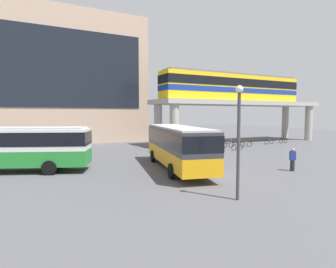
# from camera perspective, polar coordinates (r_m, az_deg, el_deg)

# --- Properties ---
(ground_plane) EXTENTS (120.00, 120.00, 0.00)m
(ground_plane) POSITION_cam_1_polar(r_m,az_deg,el_deg) (28.20, -4.16, -4.43)
(ground_plane) COLOR #515156
(station_building) EXTENTS (31.95, 10.20, 18.55)m
(station_building) POSITION_cam_1_polar(r_m,az_deg,el_deg) (45.13, -25.99, 10.18)
(station_building) COLOR tan
(station_building) RESTS_ON ground_plane
(elevated_platform) EXTENTS (26.71, 6.09, 5.98)m
(elevated_platform) POSITION_cam_1_polar(r_m,az_deg,el_deg) (42.52, 14.36, 5.15)
(elevated_platform) COLOR #ADA89E
(elevated_platform) RESTS_ON ground_plane
(train) EXTENTS (22.63, 2.96, 3.84)m
(train) POSITION_cam_1_polar(r_m,az_deg,el_deg) (41.85, 13.13, 9.17)
(train) COLOR yellow
(train) RESTS_ON elevated_platform
(bus_main) EXTENTS (5.12, 11.33, 3.22)m
(bus_main) POSITION_cam_1_polar(r_m,az_deg,el_deg) (21.30, 1.93, -1.79)
(bus_main) COLOR orange
(bus_main) RESTS_ON ground_plane
(bus_secondary) EXTENTS (11.17, 6.59, 3.22)m
(bus_secondary) POSITION_cam_1_polar(r_m,az_deg,el_deg) (23.07, -29.29, -1.86)
(bus_secondary) COLOR #268C33
(bus_secondary) RESTS_ON ground_plane
(bicycle_red) EXTENTS (1.79, 0.18, 1.04)m
(bicycle_red) POSITION_cam_1_polar(r_m,az_deg,el_deg) (34.55, 8.96, -2.29)
(bicycle_red) COLOR black
(bicycle_red) RESTS_ON ground_plane
(bicycle_black) EXTENTS (1.78, 0.27, 1.04)m
(bicycle_black) POSITION_cam_1_polar(r_m,az_deg,el_deg) (43.64, 22.24, -1.22)
(bicycle_black) COLOR black
(bicycle_black) RESTS_ON ground_plane
(bicycle_brown) EXTENTS (1.78, 0.33, 1.04)m
(bicycle_brown) POSITION_cam_1_polar(r_m,az_deg,el_deg) (36.95, 15.43, -1.98)
(bicycle_brown) COLOR black
(bicycle_brown) RESTS_ON ground_plane
(bicycle_silver) EXTENTS (1.79, 0.07, 1.04)m
(bicycle_silver) POSITION_cam_1_polar(r_m,az_deg,el_deg) (35.78, 11.96, -2.11)
(bicycle_silver) COLOR black
(bicycle_silver) RESTS_ON ground_plane
(bicycle_green) EXTENTS (1.79, 0.20, 1.04)m
(bicycle_green) POSITION_cam_1_polar(r_m,az_deg,el_deg) (33.53, 13.77, -2.55)
(bicycle_green) COLOR black
(bicycle_green) RESTS_ON ground_plane
(bicycle_blue) EXTENTS (1.79, 0.14, 1.04)m
(bicycle_blue) POSITION_cam_1_polar(r_m,az_deg,el_deg) (41.47, 19.71, -1.42)
(bicycle_blue) COLOR black
(bicycle_blue) RESTS_ON ground_plane
(pedestrian_by_bike_rack) EXTENTS (0.41, 0.32, 1.82)m
(pedestrian_by_bike_rack) POSITION_cam_1_polar(r_m,az_deg,el_deg) (30.35, -0.05, -2.17)
(pedestrian_by_bike_rack) COLOR #33663F
(pedestrian_by_bike_rack) RESTS_ON ground_plane
(pedestrian_at_kerb) EXTENTS (0.48, 0.42, 1.68)m
(pedestrian_at_kerb) POSITION_cam_1_polar(r_m,az_deg,el_deg) (22.62, 23.82, -4.86)
(pedestrian_at_kerb) COLOR #26262D
(pedestrian_at_kerb) RESTS_ON ground_plane
(lamp_post) EXTENTS (0.36, 0.36, 5.52)m
(lamp_post) POSITION_cam_1_polar(r_m,az_deg,el_deg) (13.91, 14.06, 0.40)
(lamp_post) COLOR #3F3F44
(lamp_post) RESTS_ON ground_plane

